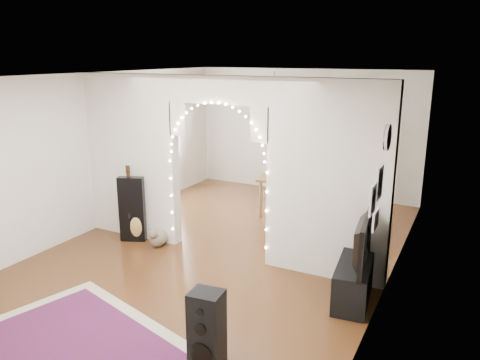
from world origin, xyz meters
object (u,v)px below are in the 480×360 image
at_px(media_console, 353,282).
at_px(bookcase, 319,159).
at_px(acoustic_guitar, 131,213).
at_px(dining_chair_left, 292,198).
at_px(dining_table, 292,181).
at_px(dining_chair_right, 324,199).
at_px(floor_speaker, 207,330).

bearing_deg(media_console, bookcase, 106.98).
xyz_separation_m(acoustic_guitar, dining_chair_left, (1.78, 2.71, -0.23)).
height_order(media_console, dining_table, dining_table).
bearing_deg(dining_chair_right, media_console, -63.28).
height_order(acoustic_guitar, floor_speaker, acoustic_guitar).
distance_m(acoustic_guitar, dining_chair_right, 3.75).
relative_size(floor_speaker, bookcase, 0.48).
xyz_separation_m(media_console, dining_table, (-1.87, 2.69, 0.43)).
bearing_deg(acoustic_guitar, media_console, -10.26).
height_order(bookcase, dining_table, bookcase).
height_order(dining_table, dining_chair_left, dining_table).
bearing_deg(dining_chair_left, media_console, -62.19).
xyz_separation_m(media_console, dining_chair_left, (-1.98, 3.01, -0.01)).
bearing_deg(floor_speaker, dining_table, 95.48).
distance_m(floor_speaker, dining_chair_right, 5.14).
relative_size(media_console, dining_table, 0.76).
bearing_deg(dining_chair_left, dining_table, -76.06).
relative_size(floor_speaker, media_console, 0.81).
distance_m(floor_speaker, media_console, 2.16).
height_order(floor_speaker, dining_chair_right, floor_speaker).
distance_m(floor_speaker, dining_chair_left, 5.05).
bearing_deg(dining_chair_left, acoustic_guitar, -128.79).
distance_m(floor_speaker, dining_table, 4.72).
xyz_separation_m(acoustic_guitar, floor_speaker, (2.80, -2.23, -0.07)).
distance_m(acoustic_guitar, dining_table, 3.06).
bearing_deg(dining_table, floor_speaker, -88.44).
xyz_separation_m(acoustic_guitar, media_console, (3.76, -0.30, -0.22)).
height_order(floor_speaker, dining_table, floor_speaker).
relative_size(acoustic_guitar, dining_chair_right, 2.02).
relative_size(dining_table, dining_chair_left, 2.49).
bearing_deg(dining_table, dining_chair_right, 35.33).
relative_size(floor_speaker, dining_chair_right, 1.51).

